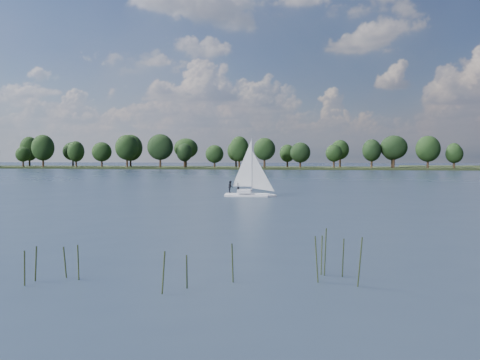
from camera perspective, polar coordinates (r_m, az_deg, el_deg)
name	(u,v)px	position (r m, az deg, el deg)	size (l,w,h in m)	color
ground	(278,179)	(131.44, 4.03, 0.13)	(700.00, 700.00, 0.00)	#233342
far_shore	(302,169)	(243.09, 6.61, 1.20)	(660.00, 40.00, 1.50)	black
sailboat	(247,180)	(72.37, 0.76, 0.05)	(6.39, 1.98, 8.34)	silver
treeline	(271,151)	(240.18, 3.35, 3.10)	(562.22, 73.77, 16.73)	black
reeds	(19,264)	(25.01, -22.47, -8.25)	(62.59, 11.05, 2.13)	#283316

